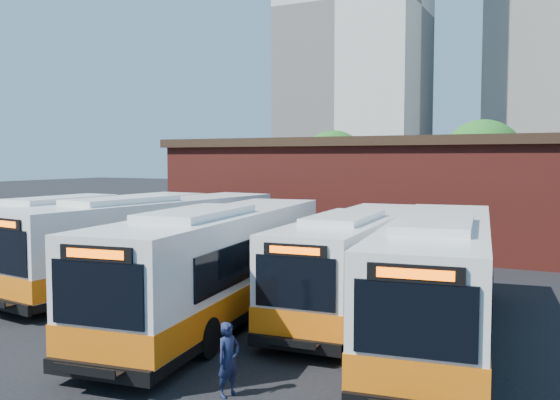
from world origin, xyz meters
The scene contains 11 objects.
ground centered at (0.00, 0.00, 0.00)m, with size 220.00×220.00×0.00m, color black.
bus_farwest centered at (-10.39, 3.73, 1.66)m, with size 3.51×13.52×3.65m.
bus_west centered at (-7.01, 3.73, 1.69)m, with size 4.47×13.85×3.72m.
bus_midwest centered at (-1.66, 0.48, 1.69)m, with size 4.53×13.85×3.72m.
bus_mideast centered at (1.83, 3.80, 1.56)m, with size 3.48×12.73×3.43m.
bus_east centered at (5.14, 1.54, 1.65)m, with size 4.39×13.55×3.64m.
transit_worker centered at (1.89, -4.86, 0.82)m, with size 0.60×0.39×1.65m, color #131937.
depot_building centered at (0.00, 20.00, 3.26)m, with size 28.60×12.60×6.40m.
tree_west centered at (-10.00, 32.00, 4.64)m, with size 6.00×6.00×7.65m.
tree_mid centered at (2.00, 34.00, 5.08)m, with size 6.56×6.56×8.36m.
tower_left centered at (-22.00, 72.00, 27.84)m, with size 20.00×18.00×56.20m.
Camera 1 is at (8.56, -15.75, 5.22)m, focal length 38.00 mm.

